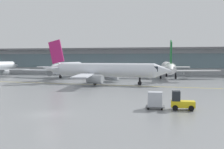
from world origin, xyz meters
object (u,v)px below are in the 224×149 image
object	(u,v)px
gate_airplane_2	(68,68)
baggage_tug	(181,102)
gate_airplane_3	(168,68)
cargo_dolly_lead	(155,100)
taxiing_regional_jet	(104,70)

from	to	relation	value
gate_airplane_2	baggage_tug	size ratio (longest dim) A/B	11.55
gate_airplane_3	cargo_dolly_lead	bearing A→B (deg)	175.28
taxiing_regional_jet	gate_airplane_2	bearing A→B (deg)	137.15
gate_airplane_2	baggage_tug	world-z (taller)	gate_airplane_2
baggage_tug	gate_airplane_2	bearing A→B (deg)	121.76
gate_airplane_2	baggage_tug	xyz separation A→B (m)	(31.61, -47.53, -2.14)
taxiing_regional_jet	baggage_tug	xyz separation A→B (m)	(16.16, -29.54, -2.17)
gate_airplane_2	cargo_dolly_lead	distance (m)	55.68
taxiing_regional_jet	gate_airplane_3	bearing A→B (deg)	64.93
cargo_dolly_lead	taxiing_regional_jet	bearing A→B (deg)	112.36
taxiing_regional_jet	cargo_dolly_lead	world-z (taller)	taxiing_regional_jet
gate_airplane_3	baggage_tug	bearing A→B (deg)	178.42
baggage_tug	cargo_dolly_lead	size ratio (longest dim) A/B	1.23
cargo_dolly_lead	gate_airplane_2	bearing A→B (deg)	119.29
gate_airplane_3	cargo_dolly_lead	distance (m)	51.56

